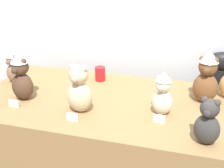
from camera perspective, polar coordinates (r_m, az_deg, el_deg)
name	(u,v)px	position (r m, az deg, el deg)	size (l,w,h in m)	color
wall_back	(136,7)	(2.52, 4.57, 14.52)	(7.00, 0.08, 2.60)	silver
display_table	(112,149)	(2.21, 0.00, -12.33)	(1.83, 0.94, 0.79)	olive
instrument_case	(216,110)	(2.62, 19.42, -4.72)	(0.29, 0.14, 1.01)	black
teddy_bear_sand	(79,90)	(1.82, -6.32, -1.15)	(0.17, 0.15, 0.31)	#CCB78E
teddy_bear_mocha	(13,67)	(2.37, -18.52, 3.20)	(0.14, 0.13, 0.26)	#7F6047
teddy_bear_cocoa	(21,77)	(2.05, -17.05, 1.36)	(0.18, 0.16, 0.34)	#4C3323
teddy_bear_chestnut	(207,77)	(2.02, 17.73, 1.24)	(0.18, 0.16, 0.36)	brown
teddy_bear_charcoal	(208,123)	(1.59, 17.92, -7.10)	(0.16, 0.14, 0.26)	#383533
teddy_bear_cream	(163,94)	(1.81, 9.72, -1.85)	(0.15, 0.14, 0.28)	beige
party_cup_red	(100,74)	(2.30, -2.30, 1.98)	(0.08, 0.08, 0.11)	red
name_card_front_left	(14,103)	(2.01, -18.38, -3.57)	(0.07, 0.01, 0.05)	white
name_card_front_middle	(72,117)	(1.77, -7.64, -6.31)	(0.07, 0.01, 0.05)	white
name_card_front_right	(159,119)	(1.76, 9.06, -6.59)	(0.07, 0.01, 0.05)	white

